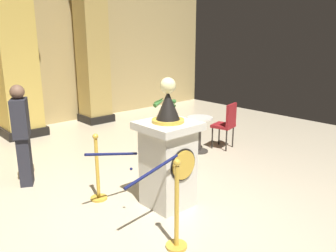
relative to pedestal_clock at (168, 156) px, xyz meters
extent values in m
plane|color=beige|center=(-0.27, 0.01, -0.71)|extent=(12.89, 12.89, 0.00)
cube|color=tan|center=(-0.27, 5.49, 1.29)|extent=(12.89, 0.16, 3.99)
cube|color=beige|center=(0.00, 0.00, -0.17)|extent=(0.57, 0.57, 1.08)
cube|color=beige|center=(0.00, 0.00, 0.42)|extent=(0.72, 0.72, 0.10)
cylinder|color=gold|center=(0.00, -0.30, -0.04)|extent=(0.38, 0.03, 0.38)
cylinder|color=black|center=(0.00, -0.29, -0.04)|extent=(0.43, 0.01, 0.43)
cylinder|color=gold|center=(0.00, 0.00, 0.49)|extent=(0.43, 0.43, 0.04)
cone|color=black|center=(0.00, 0.00, 0.70)|extent=(0.31, 0.31, 0.38)
cylinder|color=gold|center=(0.00, 0.00, 0.88)|extent=(0.03, 0.03, 0.05)
sphere|color=beige|center=(0.00, 0.00, 0.96)|extent=(0.21, 0.21, 0.21)
cylinder|color=gold|center=(-0.64, 0.78, -0.70)|extent=(0.24, 0.24, 0.03)
cylinder|color=gold|center=(-0.64, 0.78, -0.26)|extent=(0.05, 0.05, 0.90)
sphere|color=gold|center=(-0.64, 0.78, 0.23)|extent=(0.08, 0.08, 0.08)
cylinder|color=gold|center=(-0.60, -0.80, -0.70)|extent=(0.24, 0.24, 0.03)
cylinder|color=gold|center=(-0.60, -0.80, -0.23)|extent=(0.05, 0.05, 0.96)
sphere|color=gold|center=(-0.60, -0.80, 0.29)|extent=(0.08, 0.08, 0.08)
cylinder|color=#141947|center=(-0.63, 0.38, 0.08)|extent=(0.80, 0.06, 0.22)
cylinder|color=#141947|center=(-0.61, -0.41, 0.08)|extent=(0.80, 0.06, 0.22)
sphere|color=#141947|center=(-0.62, -0.01, -0.01)|extent=(0.04, 0.04, 0.04)
cube|color=black|center=(1.70, 4.89, -0.61)|extent=(0.76, 0.76, 0.20)
cube|color=tan|center=(1.70, 4.89, 1.21)|extent=(0.66, 0.66, 3.83)
cube|color=black|center=(-0.27, 4.89, -0.61)|extent=(0.92, 0.92, 0.20)
cube|color=gold|center=(-0.27, 4.89, 1.21)|extent=(0.80, 0.80, 3.83)
cylinder|color=black|center=(1.96, 2.30, -0.47)|extent=(0.53, 0.53, 0.47)
cylinder|color=brown|center=(1.96, 2.30, -0.09)|extent=(0.08, 0.08, 0.29)
cone|color=#387533|center=(2.12, 2.31, 0.17)|extent=(0.34, 0.12, 0.18)
cone|color=#387533|center=(1.96, 2.46, 0.17)|extent=(0.11, 0.32, 0.26)
cone|color=#387533|center=(1.80, 2.29, 0.17)|extent=(0.34, 0.13, 0.19)
cone|color=#387533|center=(1.96, 2.14, 0.17)|extent=(0.10, 0.33, 0.23)
cube|color=#26262D|center=(-1.22, 1.99, -0.32)|extent=(0.29, 0.33, 0.78)
cube|color=#26262D|center=(-1.22, 1.99, 0.37)|extent=(0.36, 0.42, 0.59)
sphere|color=brown|center=(-1.22, 1.99, 0.77)|extent=(0.21, 0.21, 0.21)
cylinder|color=#332D28|center=(1.95, 1.22, -0.70)|extent=(0.35, 0.35, 0.03)
cylinder|color=#332D28|center=(1.95, 1.22, -0.36)|extent=(0.06, 0.06, 0.71)
cylinder|color=silver|center=(1.95, 1.22, 0.00)|extent=(0.51, 0.51, 0.03)
cylinder|color=black|center=(2.62, 1.26, -0.49)|extent=(0.03, 0.03, 0.45)
cylinder|color=black|center=(2.30, 1.19, -0.49)|extent=(0.03, 0.03, 0.45)
cylinder|color=black|center=(2.69, 0.95, -0.49)|extent=(0.03, 0.03, 0.45)
cylinder|color=black|center=(2.38, 0.88, -0.49)|extent=(0.03, 0.03, 0.45)
cube|color=maroon|center=(2.50, 1.07, -0.23)|extent=(0.48, 0.48, 0.06)
cube|color=maroon|center=(2.54, 0.91, 0.02)|extent=(0.40, 0.14, 0.45)
camera|label=1|loc=(-2.85, -3.17, 1.56)|focal=35.88mm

